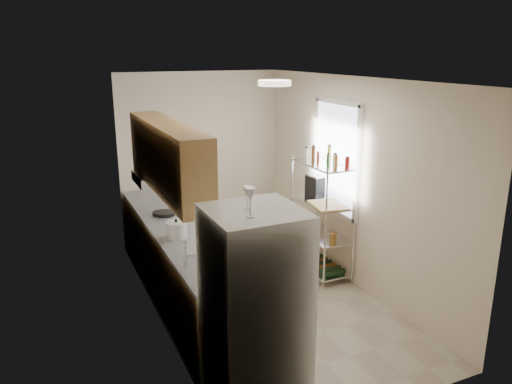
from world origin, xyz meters
TOP-DOWN VIEW (x-y plane):
  - room at (0.00, 0.00)m, footprint 2.52×4.42m
  - counter_run at (-0.92, 0.44)m, footprint 0.63×3.51m
  - upper_cabinets at (-1.05, 0.10)m, footprint 0.33×2.20m
  - range_hood at (-1.00, 0.90)m, footprint 0.50×0.60m
  - window at (1.23, 0.35)m, footprint 0.06×1.00m
  - bakers_rack at (1.00, 0.30)m, footprint 0.45×0.90m
  - ceiling_dome at (0.00, -0.30)m, footprint 0.34×0.34m
  - refrigerator at (-0.87, -1.74)m, footprint 0.72×0.72m
  - wine_glass_a at (-0.97, -1.88)m, footprint 0.08×0.08m
  - wine_glass_b at (-0.92, -1.71)m, footprint 0.07×0.07m
  - rice_cooker at (-1.00, 0.08)m, footprint 0.23×0.23m
  - frying_pan_large at (-0.92, 0.89)m, footprint 0.30×0.30m
  - frying_pan_small at (-0.97, 0.93)m, footprint 0.23×0.23m
  - cutting_board at (0.93, 0.05)m, footprint 0.45×0.54m
  - espresso_machine at (1.06, 0.58)m, footprint 0.19×0.26m
  - storage_bag at (0.95, 0.63)m, footprint 0.14×0.17m

SIDE VIEW (x-z plane):
  - counter_run at x=-0.92m, z-range 0.00..0.90m
  - storage_bag at x=0.95m, z-range 0.56..0.73m
  - refrigerator at x=-0.87m, z-range 0.00..1.74m
  - frying_pan_small at x=-0.97m, z-range 0.90..0.94m
  - frying_pan_large at x=-0.92m, z-range 0.90..0.94m
  - rice_cooker at x=-1.00m, z-range 0.90..1.09m
  - cutting_board at x=0.93m, z-range 1.01..1.04m
  - bakers_rack at x=1.00m, z-range 0.24..1.97m
  - espresso_machine at x=1.06m, z-range 1.01..1.29m
  - room at x=0.00m, z-range -0.01..2.61m
  - range_hood at x=-1.00m, z-range 1.33..1.45m
  - window at x=1.23m, z-range 0.82..2.28m
  - upper_cabinets at x=-1.05m, z-range 1.45..2.17m
  - wine_glass_b at x=-0.92m, z-range 1.74..1.92m
  - wine_glass_a at x=-0.97m, z-range 1.74..1.96m
  - ceiling_dome at x=0.00m, z-range 2.54..2.60m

